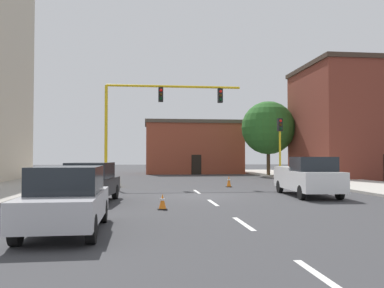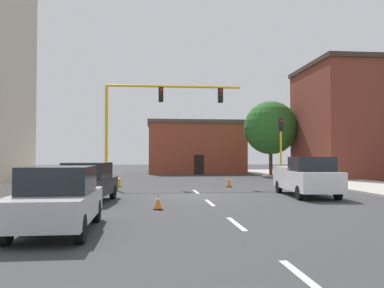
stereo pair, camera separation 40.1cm
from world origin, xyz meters
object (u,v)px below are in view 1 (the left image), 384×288
traffic_signal_gantry (126,152)px  pickup_truck_white (307,177)px  sedan_black_mid_left (90,182)px  sedan_silver_near_left (67,199)px  tree_right_far (268,128)px  traffic_cone_roadside_b (162,202)px  traffic_cone_roadside_a (229,181)px  traffic_light_pole_right (280,136)px

traffic_signal_gantry → pickup_truck_white: (9.45, -7.48, -1.32)m
traffic_signal_gantry → sedan_black_mid_left: traffic_signal_gantry is taller
traffic_signal_gantry → sedan_silver_near_left: bearing=-92.8°
tree_right_far → traffic_cone_roadside_b: (-11.85, -24.82, -4.64)m
traffic_signal_gantry → traffic_cone_roadside_a: bearing=-8.7°
pickup_truck_white → sedan_black_mid_left: (-10.56, -1.75, -0.09)m
pickup_truck_white → traffic_cone_roadside_a: bearing=112.8°
tree_right_far → traffic_cone_roadside_b: tree_right_far is taller
traffic_signal_gantry → sedan_black_mid_left: bearing=-96.9°
traffic_signal_gantry → traffic_cone_roadside_a: traffic_signal_gantry is taller
pickup_truck_white → sedan_silver_near_left: (-10.25, -8.64, -0.09)m
traffic_cone_roadside_b → traffic_signal_gantry: bearing=99.2°
sedan_black_mid_left → traffic_cone_roadside_b: (3.04, -2.62, -0.59)m
sedan_silver_near_left → sedan_black_mid_left: (-0.31, 6.89, 0.00)m
traffic_light_pole_right → pickup_truck_white: (-1.60, -8.84, -2.55)m
traffic_cone_roadside_a → traffic_cone_roadside_b: traffic_cone_roadside_a is taller
traffic_signal_gantry → traffic_cone_roadside_a: 7.08m
pickup_truck_white → traffic_cone_roadside_b: pickup_truck_white is taller
traffic_signal_gantry → traffic_cone_roadside_a: size_ratio=13.09×
traffic_light_pole_right → traffic_cone_roadside_a: size_ratio=6.32×
traffic_light_pole_right → traffic_cone_roadside_a: traffic_light_pole_right is taller
traffic_signal_gantry → traffic_cone_roadside_b: size_ratio=16.47×
pickup_truck_white → traffic_cone_roadside_a: (-2.71, 6.45, -0.60)m
traffic_signal_gantry → sedan_silver_near_left: (-0.80, -16.11, -1.41)m
traffic_cone_roadside_b → tree_right_far: bearing=64.5°
pickup_truck_white → traffic_cone_roadside_b: (-7.53, -4.36, -0.68)m
sedan_black_mid_left → traffic_cone_roadside_a: (7.85, 8.20, -0.51)m
tree_right_far → traffic_cone_roadside_a: tree_right_far is taller
traffic_signal_gantry → sedan_silver_near_left: 16.20m
sedan_silver_near_left → traffic_cone_roadside_a: bearing=63.5°
sedan_black_mid_left → traffic_cone_roadside_b: 4.05m
sedan_black_mid_left → sedan_silver_near_left: bearing=-87.4°
traffic_light_pole_right → pickup_truck_white: size_ratio=0.87×
tree_right_far → pickup_truck_white: tree_right_far is taller
traffic_cone_roadside_a → traffic_cone_roadside_b: 11.84m
tree_right_far → sedan_black_mid_left: (-14.89, -22.21, -4.05)m
sedan_silver_near_left → traffic_cone_roadside_b: 5.10m
traffic_light_pole_right → tree_right_far: tree_right_far is taller
traffic_signal_gantry → traffic_cone_roadside_b: 12.16m
traffic_light_pole_right → sedan_silver_near_left: bearing=-124.1°
sedan_black_mid_left → traffic_cone_roadside_a: bearing=46.2°
sedan_black_mid_left → traffic_cone_roadside_a: sedan_black_mid_left is taller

